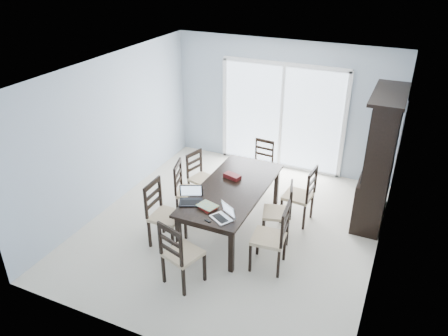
{
  "coord_description": "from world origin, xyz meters",
  "views": [
    {
      "loc": [
        2.33,
        -5.48,
        4.17
      ],
      "look_at": [
        -0.14,
        0.0,
        1.07
      ],
      "focal_mm": 35.0,
      "sensor_mm": 36.0,
      "label": 1
    }
  ],
  "objects_px": {
    "china_hutch": "(379,161)",
    "chair_right_far": "(304,190)",
    "laptop_silver": "(221,216)",
    "hot_tub": "(268,121)",
    "chair_end_far": "(262,158)",
    "laptop_dark": "(191,200)",
    "game_box": "(232,176)",
    "cell_phone": "(208,221)",
    "chair_end_near": "(177,249)",
    "chair_left_near": "(160,207)",
    "chair_right_near": "(276,231)",
    "chair_left_mid": "(185,184)",
    "dining_table": "(232,192)",
    "chair_left_far": "(199,171)",
    "chair_right_mid": "(283,206)"
  },
  "relations": [
    {
      "from": "china_hutch",
      "to": "chair_right_far",
      "type": "bearing_deg",
      "value": -148.69
    },
    {
      "from": "chair_right_far",
      "to": "laptop_silver",
      "type": "bearing_deg",
      "value": 156.15
    },
    {
      "from": "hot_tub",
      "to": "chair_end_far",
      "type": "bearing_deg",
      "value": -74.01
    },
    {
      "from": "laptop_dark",
      "to": "game_box",
      "type": "distance_m",
      "value": 0.99
    },
    {
      "from": "china_hutch",
      "to": "cell_phone",
      "type": "xyz_separation_m",
      "value": [
        -1.96,
        -2.25,
        -0.32
      ]
    },
    {
      "from": "laptop_dark",
      "to": "china_hutch",
      "type": "bearing_deg",
      "value": 13.76
    },
    {
      "from": "chair_end_near",
      "to": "cell_phone",
      "type": "bearing_deg",
      "value": 89.88
    },
    {
      "from": "chair_left_near",
      "to": "chair_right_near",
      "type": "distance_m",
      "value": 1.8
    },
    {
      "from": "laptop_silver",
      "to": "cell_phone",
      "type": "height_order",
      "value": "laptop_silver"
    },
    {
      "from": "laptop_silver",
      "to": "game_box",
      "type": "distance_m",
      "value": 1.2
    },
    {
      "from": "chair_right_far",
      "to": "chair_end_far",
      "type": "bearing_deg",
      "value": 52.27
    },
    {
      "from": "china_hutch",
      "to": "chair_left_mid",
      "type": "height_order",
      "value": "china_hutch"
    },
    {
      "from": "chair_right_far",
      "to": "cell_phone",
      "type": "xyz_separation_m",
      "value": [
        -0.94,
        -1.62,
        0.14
      ]
    },
    {
      "from": "dining_table",
      "to": "laptop_silver",
      "type": "height_order",
      "value": "laptop_silver"
    },
    {
      "from": "chair_right_near",
      "to": "game_box",
      "type": "bearing_deg",
      "value": 43.11
    },
    {
      "from": "chair_left_far",
      "to": "chair_end_near",
      "type": "bearing_deg",
      "value": 35.75
    },
    {
      "from": "laptop_silver",
      "to": "hot_tub",
      "type": "bearing_deg",
      "value": 131.84
    },
    {
      "from": "chair_right_far",
      "to": "chair_end_far",
      "type": "relative_size",
      "value": 1.13
    },
    {
      "from": "chair_end_near",
      "to": "laptop_silver",
      "type": "bearing_deg",
      "value": 82.22
    },
    {
      "from": "dining_table",
      "to": "laptop_silver",
      "type": "bearing_deg",
      "value": -76.88
    },
    {
      "from": "chair_end_near",
      "to": "chair_left_near",
      "type": "bearing_deg",
      "value": 150.79
    },
    {
      "from": "chair_left_far",
      "to": "chair_right_far",
      "type": "distance_m",
      "value": 1.92
    },
    {
      "from": "chair_right_mid",
      "to": "cell_phone",
      "type": "bearing_deg",
      "value": 128.43
    },
    {
      "from": "chair_right_near",
      "to": "chair_end_far",
      "type": "height_order",
      "value": "chair_right_near"
    },
    {
      "from": "chair_end_near",
      "to": "chair_left_far",
      "type": "bearing_deg",
      "value": 127.44
    },
    {
      "from": "chair_end_near",
      "to": "hot_tub",
      "type": "xyz_separation_m",
      "value": [
        -0.51,
        5.08,
        -0.09
      ]
    },
    {
      "from": "chair_left_mid",
      "to": "chair_right_mid",
      "type": "relative_size",
      "value": 1.04
    },
    {
      "from": "chair_end_near",
      "to": "cell_phone",
      "type": "height_order",
      "value": "chair_end_near"
    },
    {
      "from": "chair_left_mid",
      "to": "chair_right_mid",
      "type": "bearing_deg",
      "value": 76.15
    },
    {
      "from": "china_hutch",
      "to": "laptop_dark",
      "type": "distance_m",
      "value": 3.09
    },
    {
      "from": "cell_phone",
      "to": "game_box",
      "type": "distance_m",
      "value": 1.29
    },
    {
      "from": "chair_left_far",
      "to": "chair_end_far",
      "type": "height_order",
      "value": "chair_left_far"
    },
    {
      "from": "chair_left_mid",
      "to": "chair_left_far",
      "type": "height_order",
      "value": "chair_left_mid"
    },
    {
      "from": "cell_phone",
      "to": "hot_tub",
      "type": "distance_m",
      "value": 4.58
    },
    {
      "from": "china_hutch",
      "to": "game_box",
      "type": "height_order",
      "value": "china_hutch"
    },
    {
      "from": "game_box",
      "to": "chair_left_mid",
      "type": "bearing_deg",
      "value": -159.3
    },
    {
      "from": "laptop_dark",
      "to": "laptop_silver",
      "type": "height_order",
      "value": "laptop_dark"
    },
    {
      "from": "china_hutch",
      "to": "chair_right_near",
      "type": "xyz_separation_m",
      "value": [
        -1.07,
        -1.91,
        -0.44
      ]
    },
    {
      "from": "chair_right_mid",
      "to": "game_box",
      "type": "relative_size",
      "value": 3.97
    },
    {
      "from": "chair_end_far",
      "to": "laptop_silver",
      "type": "relative_size",
      "value": 2.78
    },
    {
      "from": "chair_end_near",
      "to": "china_hutch",
      "type": "bearing_deg",
      "value": 69.75
    },
    {
      "from": "laptop_dark",
      "to": "chair_end_far",
      "type": "bearing_deg",
      "value": 57.34
    },
    {
      "from": "laptop_silver",
      "to": "cell_phone",
      "type": "xyz_separation_m",
      "value": [
        -0.14,
        -0.12,
        -0.05
      ]
    },
    {
      "from": "laptop_silver",
      "to": "chair_end_near",
      "type": "bearing_deg",
      "value": -83.66
    },
    {
      "from": "china_hutch",
      "to": "cell_phone",
      "type": "height_order",
      "value": "china_hutch"
    },
    {
      "from": "chair_end_near",
      "to": "game_box",
      "type": "bearing_deg",
      "value": 107.41
    },
    {
      "from": "chair_left_far",
      "to": "laptop_silver",
      "type": "relative_size",
      "value": 2.82
    },
    {
      "from": "chair_left_far",
      "to": "china_hutch",
      "type": "bearing_deg",
      "value": 117.73
    },
    {
      "from": "chair_left_far",
      "to": "chair_end_far",
      "type": "relative_size",
      "value": 1.01
    },
    {
      "from": "chair_end_near",
      "to": "chair_right_near",
      "type": "bearing_deg",
      "value": 57.12
    }
  ]
}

